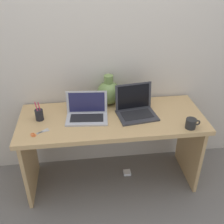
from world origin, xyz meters
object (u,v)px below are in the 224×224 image
at_px(laptop_right, 135,107).
at_px(pen_cup, 39,115).
at_px(coffee_mug, 191,123).
at_px(scissors, 37,134).
at_px(laptop_left, 87,111).
at_px(power_brick, 127,173).
at_px(green_vase, 109,92).

height_order(laptop_right, pen_cup, laptop_right).
relative_size(coffee_mug, scissors, 0.85).
bearing_deg(scissors, laptop_left, 27.22).
xyz_separation_m(pen_cup, scissors, (-0.00, -0.21, -0.05)).
distance_m(laptop_left, laptop_right, 0.41).
distance_m(laptop_right, pen_cup, 0.81).
xyz_separation_m(laptop_right, pen_cup, (-0.81, -0.00, -0.02)).
bearing_deg(coffee_mug, laptop_right, 145.40).
bearing_deg(coffee_mug, power_brick, 146.91).
bearing_deg(scissors, laptop_right, 14.55).
relative_size(laptop_right, scissors, 2.50).
xyz_separation_m(laptop_right, coffee_mug, (0.40, -0.27, -0.03)).
distance_m(laptop_left, pen_cup, 0.39).
height_order(coffee_mug, pen_cup, pen_cup).
bearing_deg(laptop_left, laptop_right, 0.93).
bearing_deg(green_vase, laptop_left, -133.93).
bearing_deg(pen_cup, laptop_left, -0.36).
height_order(pen_cup, scissors, pen_cup).
height_order(laptop_right, coffee_mug, laptop_right).
distance_m(laptop_left, coffee_mug, 0.85).
relative_size(laptop_left, coffee_mug, 3.01).
relative_size(scissors, power_brick, 2.02).
distance_m(coffee_mug, pen_cup, 1.23).
xyz_separation_m(laptop_right, green_vase, (-0.21, 0.21, 0.05)).
distance_m(pen_cup, scissors, 0.21).
xyz_separation_m(laptop_right, scissors, (-0.81, -0.21, -0.06)).
bearing_deg(pen_cup, scissors, -90.87).
relative_size(coffee_mug, power_brick, 1.71).
xyz_separation_m(scissors, power_brick, (0.76, 0.23, -0.71)).
bearing_deg(laptop_left, coffee_mug, -18.18).
xyz_separation_m(pen_cup, power_brick, (0.76, 0.02, -0.76)).
distance_m(laptop_right, scissors, 0.84).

